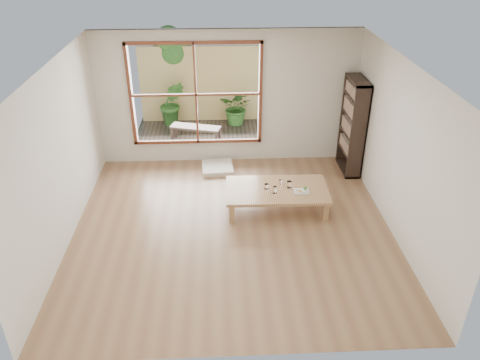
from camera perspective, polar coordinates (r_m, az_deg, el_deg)
The scene contains 15 objects.
ground at distance 7.50m, azimuth -0.92°, elevation -5.88°, with size 5.00×5.00×0.00m, color #906D48.
low_table at distance 7.86m, azimuth 4.51°, elevation -1.36°, with size 1.71×0.98×0.37m.
floor_cushion at distance 9.19m, azimuth -2.76°, elevation 1.52°, with size 0.59×0.59×0.09m, color beige.
bookshelf at distance 9.08m, azimuth 13.58°, elevation 6.38°, with size 0.29×0.82×1.81m, color black.
glass_tall at distance 7.69m, azimuth 4.25°, elevation -1.20°, with size 0.07×0.07×0.12m, color silver.
glass_mid at distance 7.87m, azimuth 6.01°, elevation -0.53°, with size 0.08×0.08×0.11m, color silver.
glass_short at distance 7.96m, azimuth 4.97°, elevation -0.24°, with size 0.06×0.06×0.08m, color silver.
glass_small at distance 7.80m, azimuth 3.25°, elevation -0.79°, with size 0.07×0.07×0.09m, color silver.
food_tray at distance 7.80m, azimuth 7.60°, elevation -1.28°, with size 0.26×0.19×0.08m.
deck at distance 10.62m, azimuth -4.84°, elevation 5.20°, with size 2.80×2.00×0.05m, color #352D26.
garden_bench at distance 10.28m, azimuth -5.44°, elevation 6.21°, with size 1.13×0.61×0.34m.
bamboo_fence at distance 11.23m, azimuth -4.91°, elevation 11.49°, with size 2.80×0.06×1.80m, color tan.
shrub_right at distance 11.09m, azimuth -0.35°, elevation 8.85°, with size 0.75×0.65×0.83m, color #336625.
shrub_left at distance 11.13m, azimuth -8.26°, elevation 9.23°, with size 0.58×0.47×1.05m, color #336625.
garden_tree at distance 11.37m, azimuth -8.56°, elevation 15.30°, with size 1.04×0.85×2.22m.
Camera 1 is at (-0.18, -6.12, 4.33)m, focal length 35.00 mm.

